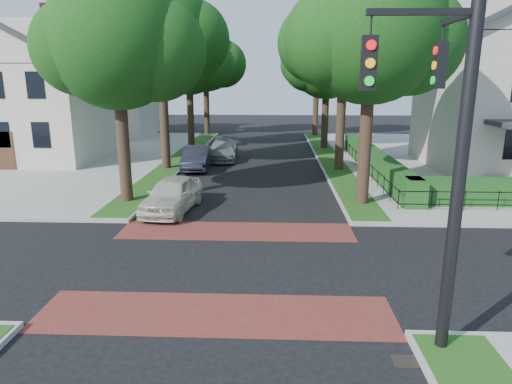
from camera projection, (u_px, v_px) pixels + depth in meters
ground at (228, 264)px, 14.59m from camera, size 120.00×120.00×0.00m
crosswalk_far at (237, 231)px, 17.69m from camera, size 9.00×2.20×0.01m
crosswalk_near at (215, 314)px, 11.49m from camera, size 9.00×2.20×0.01m
storm_drain at (408, 361)px, 9.57m from camera, size 0.65×0.45×0.01m
grass_strip_ne at (330, 158)px, 32.84m from camera, size 1.60×29.80×0.02m
grass_strip_nw at (181, 157)px, 33.28m from camera, size 1.60×29.80×0.02m
tree_right_near at (373, 33)px, 19.51m from camera, size 7.75×6.67×10.66m
tree_right_mid at (346, 40)px, 27.19m from camera, size 8.25×7.09×11.22m
tree_right_far at (328, 63)px, 36.15m from camera, size 7.25×6.23×9.74m
tree_right_back at (318, 62)px, 44.79m from camera, size 7.50×6.45×10.20m
tree_left_near at (120, 43)px, 20.04m from camera, size 7.50×6.45×10.20m
tree_left_mid at (163, 34)px, 27.54m from camera, size 8.00×6.88×11.48m
tree_left_far at (190, 60)px, 36.54m from camera, size 7.00×6.02×9.86m
tree_left_back at (207, 61)px, 45.20m from camera, size 7.75×6.66×10.44m
hedge_main_road at (374, 160)px, 28.63m from camera, size 1.00×18.00×1.20m
fence_main_road at (361, 162)px, 28.70m from camera, size 0.06×18.00×0.90m
house_left_near at (30, 89)px, 31.43m from camera, size 10.00×9.00×10.14m
house_left_far at (104, 85)px, 44.99m from camera, size 10.00×9.00×10.14m
traffic_signal at (449, 134)px, 8.97m from camera, size 2.17×2.00×8.00m
parked_car_front at (172, 194)px, 20.16m from camera, size 2.34×4.72×1.55m
parked_car_middle at (197, 158)px, 29.45m from camera, size 1.84×4.62×1.50m
parked_car_rear at (223, 150)px, 32.89m from camera, size 2.13×5.01×1.44m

